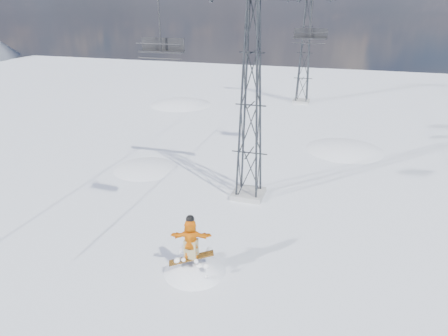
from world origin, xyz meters
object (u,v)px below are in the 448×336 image
at_px(lift_tower_near, 251,106).
at_px(lift_chair_near, 162,46).
at_px(snowboarder_jump, 196,301).
at_px(lift_tower_far, 305,53).

height_order(lift_tower_near, lift_chair_near, lift_tower_near).
bearing_deg(snowboarder_jump, lift_chair_near, 136.55).
bearing_deg(lift_tower_far, lift_chair_near, -94.06).
relative_size(lift_tower_far, snowboarder_jump, 1.68).
bearing_deg(lift_chair_near, lift_tower_near, 69.84).
bearing_deg(snowboarder_jump, lift_tower_near, 86.48).
bearing_deg(lift_tower_near, lift_tower_far, 90.00).
bearing_deg(lift_chair_near, lift_tower_far, 85.94).
height_order(lift_tower_near, snowboarder_jump, lift_tower_near).
distance_m(lift_tower_near, lift_chair_near, 7.32).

